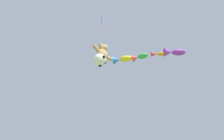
{
  "coord_description": "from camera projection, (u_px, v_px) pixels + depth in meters",
  "views": [
    {
      "loc": [
        -5.9,
        0.6,
        1.48
      ],
      "look_at": [
        -0.27,
        6.13,
        10.35
      ],
      "focal_mm": 24.0,
      "sensor_mm": 36.0,
      "label": 1
    }
  ],
  "objects": [
    {
      "name": "fish_kite_emerald",
      "position": [
        139.0,
        57.0,
        16.12
      ],
      "size": [
        1.4,
        1.84,
        0.8
      ],
      "color": "green"
    },
    {
      "name": "teddy_bear_kite",
      "position": [
        103.0,
        53.0,
        12.62
      ],
      "size": [
        2.13,
        0.94,
        2.16
      ],
      "color": "tan"
    },
    {
      "name": "fish_kite_tangerine",
      "position": [
        158.0,
        54.0,
        15.71
      ],
      "size": [
        1.43,
        1.52,
        0.54
      ],
      "color": "orange"
    },
    {
      "name": "soccer_ball_kite",
      "position": [
        100.0,
        60.0,
        11.39
      ],
      "size": [
        1.04,
        1.03,
        0.95
      ],
      "color": "white"
    },
    {
      "name": "diamond_kite",
      "position": [
        102.0,
        22.0,
        15.54
      ],
      "size": [
        0.82,
        0.8,
        2.62
      ],
      "color": "blue"
    },
    {
      "name": "fish_kite_violet",
      "position": [
        173.0,
        52.0,
        15.74
      ],
      "size": [
        2.14,
        2.16,
        0.88
      ],
      "color": "purple"
    },
    {
      "name": "fish_kite_goldfin",
      "position": [
        121.0,
        59.0,
        16.25
      ],
      "size": [
        1.84,
        2.17,
        0.89
      ],
      "color": "yellow"
    }
  ]
}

